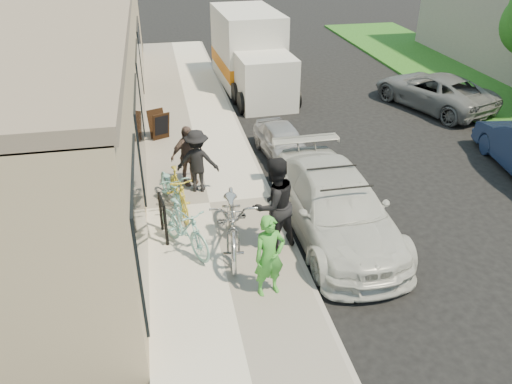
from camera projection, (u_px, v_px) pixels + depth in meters
ground at (328, 274)px, 9.92m from camera, size 120.00×120.00×0.00m
sidewalk at (210, 205)px, 12.09m from camera, size 3.00×34.00×0.15m
curb at (272, 199)px, 12.36m from camera, size 0.12×34.00×0.13m
storefront at (78, 72)px, 14.77m from camera, size 3.60×20.00×4.22m
bike_rack at (163, 214)px, 10.51m from camera, size 0.15×0.68×0.96m
sandwich_board at (159, 125)px, 15.21m from camera, size 0.70×0.70×0.87m
sedan_white at (335, 206)px, 10.83m from camera, size 2.05×4.91×1.46m
sedan_silver at (283, 142)px, 14.34m from camera, size 1.40×2.98×0.98m
moving_truck at (250, 55)px, 19.71m from camera, size 2.48×6.05×2.93m
far_car_gray at (433, 91)px, 17.98m from camera, size 3.51×4.99×1.26m
tandem_bike at (233, 218)px, 10.18m from camera, size 1.22×2.69×1.37m
woman_rider at (269, 256)px, 8.85m from camera, size 0.66×0.50×1.62m
man_standing at (274, 204)px, 10.01m from camera, size 1.21×1.10×2.03m
cruiser_bike_a at (184, 227)px, 10.15m from camera, size 1.29×1.80×1.07m
cruiser_bike_b at (171, 188)px, 11.72m from camera, size 0.98×1.87×0.93m
cruiser_bike_c at (179, 192)px, 11.43m from camera, size 0.76×1.80×1.05m
bystander_a at (197, 161)px, 12.21m from camera, size 1.14×0.81×1.61m
bystander_b at (187, 155)px, 12.53m from camera, size 0.99×0.76×1.57m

